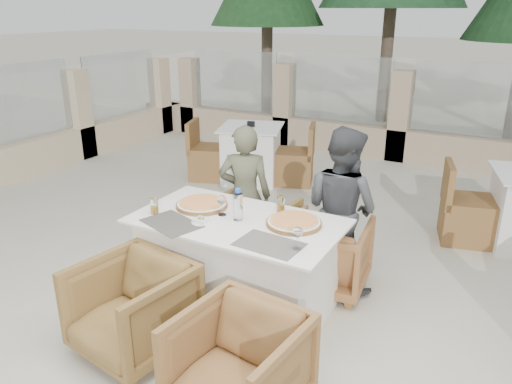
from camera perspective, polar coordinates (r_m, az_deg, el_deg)
The scene contains 22 objects.
ground at distance 4.17m, azimuth -1.02°, elevation -13.05°, with size 80.00×80.00×0.00m, color beige.
sand_patch at distance 17.25m, azimuth 23.26°, elevation 11.16°, with size 30.00×16.00×0.01m, color beige.
perimeter_wall_far at distance 8.14m, azimuth 16.21°, elevation 9.01°, with size 10.00×0.34×1.60m, color tan, non-canonical shape.
perimeter_wall_left at distance 7.85m, azimuth -25.02°, elevation 7.50°, with size 0.34×7.00×1.60m, color beige, non-canonical shape.
dining_table at distance 3.99m, azimuth -2.10°, elevation -8.28°, with size 1.60×0.90×0.77m, color white, non-canonical shape.
placemat_near_left at distance 3.81m, azimuth -9.64°, elevation -3.55°, with size 0.45×0.30×0.00m, color #4E4943.
placemat_near_right at distance 3.44m, azimuth 1.53°, elevation -5.99°, with size 0.45×0.30×0.00m, color #625C54.
pizza_left at distance 4.08m, azimuth -6.21°, elevation -1.33°, with size 0.42×0.42×0.05m, color #F25B21.
pizza_right at distance 3.73m, azimuth 4.36°, elevation -3.40°, with size 0.41×0.41×0.05m, color #CB4B1B.
water_bottle at distance 3.77m, azimuth -2.06°, elevation -1.42°, with size 0.07×0.07×0.25m, color #A5BBD9.
wine_glass_centre at distance 3.88m, azimuth -3.92°, elevation -1.38°, with size 0.08×0.08×0.18m, color silver, non-canonical shape.
wine_glass_corner at distance 3.34m, azimuth 4.75°, elevation -5.12°, with size 0.08×0.08×0.18m, color white, non-canonical shape.
beer_glass_left at distance 3.99m, azimuth -11.55°, elevation -1.57°, with size 0.06×0.06×0.13m, color gold.
beer_glass_right at distance 3.95m, azimuth 2.86°, elevation -1.41°, with size 0.06×0.06×0.13m, color orange.
olive_dish at distance 3.78m, azimuth -6.29°, elevation -3.21°, with size 0.11×0.11×0.04m, color white, non-canonical shape.
armchair_far_left at distance 4.64m, azimuth -0.61°, elevation -4.65°, with size 0.71×0.73×0.67m, color olive.
armchair_far_right at distance 4.35m, azimuth 8.24°, elevation -7.03°, with size 0.66×0.68×0.62m, color #9A6438.
armchair_near_left at distance 3.65m, azimuth -13.95°, elevation -12.82°, with size 0.71×0.73×0.67m, color brown.
armchair_near_right at distance 3.09m, azimuth -2.03°, elevation -19.28°, with size 0.69×0.71×0.65m, color brown.
diner_left at distance 4.59m, azimuth -1.28°, elevation -0.43°, with size 0.49×0.32×1.33m, color #55563E.
diner_right at distance 4.24m, azimuth 9.71°, elevation -1.95°, with size 0.69×0.54×1.41m, color #3E4144.
bg_table_a at distance 6.93m, azimuth -0.56°, elevation 4.39°, with size 1.64×0.82×0.77m, color white, non-canonical shape.
Camera 1 is at (1.74, -3.01, 2.30)m, focal length 35.00 mm.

